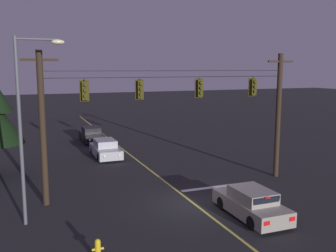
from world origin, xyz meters
The scene contains 13 objects.
ground_plane centered at (0.00, 0.00, 0.00)m, with size 180.00×180.00×0.00m, color black.
lane_centre_stripe centered at (0.00, 8.79, 0.00)m, with size 0.14×60.00×0.01m, color #D1C64C.
stop_bar_paint centered at (1.90, 2.19, 0.00)m, with size 3.40×0.36×0.01m, color silver.
signal_span_assembly centered at (0.00, 2.79, 4.09)m, with size 16.10×0.32×7.88m.
traffic_light_leftmost centered at (-5.00, 2.78, 5.82)m, with size 0.48×0.41×1.22m.
traffic_light_left_inner centered at (-2.02, 2.78, 5.82)m, with size 0.48×0.41×1.22m.
traffic_light_centre centered at (1.57, 2.78, 5.82)m, with size 0.48×0.41×1.22m.
traffic_light_right_inner centered at (5.20, 2.78, 5.82)m, with size 0.48×0.41×1.22m.
car_waiting_near_lane centered at (1.75, -2.48, 0.65)m, with size 1.80×4.33×1.39m.
car_oncoming_lead centered at (-2.01, 12.16, 0.65)m, with size 1.80×4.42×1.39m.
car_oncoming_trailing centered at (-1.88, 18.96, 0.65)m, with size 1.80×4.42×1.39m.
street_lamp_corner centered at (-7.91, 0.51, 4.98)m, with size 2.11×0.30×8.33m.
fire_hydrant centered at (-5.81, -3.98, 0.44)m, with size 0.44×0.22×0.84m.
Camera 1 is at (-8.22, -17.11, 7.00)m, focal length 40.90 mm.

